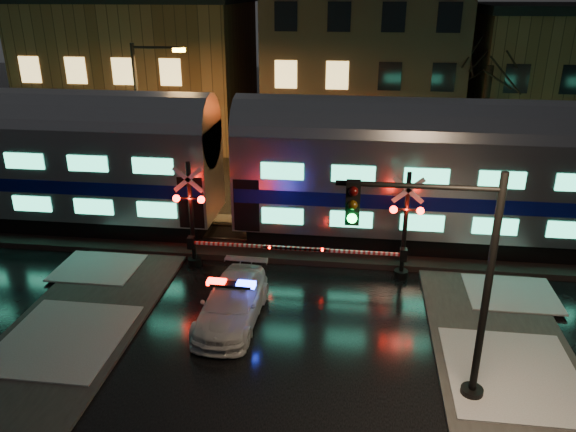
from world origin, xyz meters
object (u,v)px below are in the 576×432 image
object	(u,v)px
crossing_signal_right	(394,237)
traffic_light	(446,286)
police_car	(232,303)
streetlight	(144,114)
crossing_signal_left	(201,226)

from	to	relation	value
crossing_signal_right	traffic_light	xyz separation A→B (m)	(0.84, -6.33, 1.59)
police_car	streetlight	xyz separation A→B (m)	(-6.39, 10.18, 3.74)
police_car	crossing_signal_left	world-z (taller)	crossing_signal_left
crossing_signal_right	streetlight	world-z (taller)	streetlight
traffic_light	streetlight	size ratio (longest dim) A/B	0.81
police_car	crossing_signal_left	xyz separation A→B (m)	(-1.94, 3.49, 1.07)
police_car	traffic_light	distance (m)	7.14
traffic_light	crossing_signal_right	bearing A→B (deg)	92.19
traffic_light	streetlight	bearing A→B (deg)	128.18
traffic_light	streetlight	world-z (taller)	streetlight
crossing_signal_left	streetlight	distance (m)	8.47
police_car	streetlight	world-z (taller)	streetlight
crossing_signal_left	traffic_light	xyz separation A→B (m)	(7.93, -6.34, 1.57)
police_car	streetlight	size ratio (longest dim) A/B	0.58
crossing_signal_left	streetlight	bearing A→B (deg)	123.64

